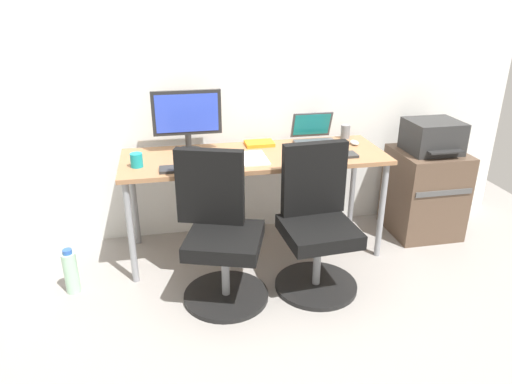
# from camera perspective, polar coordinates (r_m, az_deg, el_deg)

# --- Properties ---
(ground_plane) EXTENTS (5.28, 5.28, 0.00)m
(ground_plane) POSITION_cam_1_polar(r_m,az_deg,el_deg) (3.61, -0.16, -6.85)
(ground_plane) COLOR gray
(back_wall) EXTENTS (4.40, 0.04, 2.60)m
(back_wall) POSITION_cam_1_polar(r_m,az_deg,el_deg) (3.56, -1.46, 14.95)
(back_wall) COLOR white
(back_wall) RESTS_ON ground
(desk) EXTENTS (1.84, 0.64, 0.75)m
(desk) POSITION_cam_1_polar(r_m,az_deg,el_deg) (3.32, -0.17, 3.46)
(desk) COLOR #996B47
(desk) RESTS_ON ground
(office_chair_left) EXTENTS (0.56, 0.56, 0.94)m
(office_chair_left) POSITION_cam_1_polar(r_m,az_deg,el_deg) (2.92, -4.39, -5.20)
(office_chair_left) COLOR black
(office_chair_left) RESTS_ON ground
(office_chair_right) EXTENTS (0.54, 0.54, 0.94)m
(office_chair_right) POSITION_cam_1_polar(r_m,az_deg,el_deg) (3.05, 7.33, -4.06)
(office_chair_right) COLOR black
(office_chair_right) RESTS_ON ground
(side_cabinet) EXTENTS (0.50, 0.52, 0.68)m
(side_cabinet) POSITION_cam_1_polar(r_m,az_deg,el_deg) (3.96, 19.67, -0.02)
(side_cabinet) COLOR brown
(side_cabinet) RESTS_ON ground
(printer) EXTENTS (0.38, 0.40, 0.24)m
(printer) POSITION_cam_1_polar(r_m,az_deg,el_deg) (3.81, 20.60, 6.33)
(printer) COLOR #2D2D2D
(printer) RESTS_ON side_cabinet
(water_bottle_on_floor) EXTENTS (0.09, 0.09, 0.31)m
(water_bottle_on_floor) POSITION_cam_1_polar(r_m,az_deg,el_deg) (3.29, -21.50, -8.97)
(water_bottle_on_floor) COLOR #A5D8B2
(water_bottle_on_floor) RESTS_ON ground
(desktop_monitor) EXTENTS (0.48, 0.18, 0.43)m
(desktop_monitor) POSITION_cam_1_polar(r_m,az_deg,el_deg) (3.35, -8.35, 9.03)
(desktop_monitor) COLOR #262626
(desktop_monitor) RESTS_ON desk
(open_laptop) EXTENTS (0.31, 0.30, 0.22)m
(open_laptop) POSITION_cam_1_polar(r_m,az_deg,el_deg) (3.59, 7.12, 6.77)
(open_laptop) COLOR #4C4C51
(open_laptop) RESTS_ON desk
(keyboard_by_monitor) EXTENTS (0.34, 0.12, 0.02)m
(keyboard_by_monitor) POSITION_cam_1_polar(r_m,az_deg,el_deg) (3.05, -8.43, 2.86)
(keyboard_by_monitor) COLOR #2D2D2D
(keyboard_by_monitor) RESTS_ON desk
(keyboard_by_laptop) EXTENTS (0.34, 0.12, 0.02)m
(keyboard_by_laptop) POSITION_cam_1_polar(r_m,az_deg,el_deg) (3.30, 9.29, 4.37)
(keyboard_by_laptop) COLOR #2D2D2D
(keyboard_by_laptop) RESTS_ON desk
(mouse_by_monitor) EXTENTS (0.06, 0.10, 0.03)m
(mouse_by_monitor) POSITION_cam_1_polar(r_m,az_deg,el_deg) (3.60, 11.82, 5.88)
(mouse_by_monitor) COLOR silver
(mouse_by_monitor) RESTS_ON desk
(mouse_by_laptop) EXTENTS (0.06, 0.10, 0.03)m
(mouse_by_laptop) POSITION_cam_1_polar(r_m,az_deg,el_deg) (3.14, 4.92, 3.74)
(mouse_by_laptop) COLOR silver
(mouse_by_laptop) RESTS_ON desk
(coffee_mug) EXTENTS (0.08, 0.08, 0.09)m
(coffee_mug) POSITION_cam_1_polar(r_m,az_deg,el_deg) (3.15, -14.26, 3.76)
(coffee_mug) COLOR teal
(coffee_mug) RESTS_ON desk
(pen_cup) EXTENTS (0.07, 0.07, 0.10)m
(pen_cup) POSITION_cam_1_polar(r_m,az_deg,el_deg) (3.74, 10.76, 7.20)
(pen_cup) COLOR slate
(pen_cup) RESTS_ON desk
(notebook) EXTENTS (0.21, 0.15, 0.03)m
(notebook) POSITION_cam_1_polar(r_m,az_deg,el_deg) (3.51, 0.41, 5.90)
(notebook) COLOR orange
(notebook) RESTS_ON desk
(paper_pile) EXTENTS (0.21, 0.30, 0.01)m
(paper_pile) POSITION_cam_1_polar(r_m,az_deg,el_deg) (3.21, -0.61, 4.10)
(paper_pile) COLOR white
(paper_pile) RESTS_ON desk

